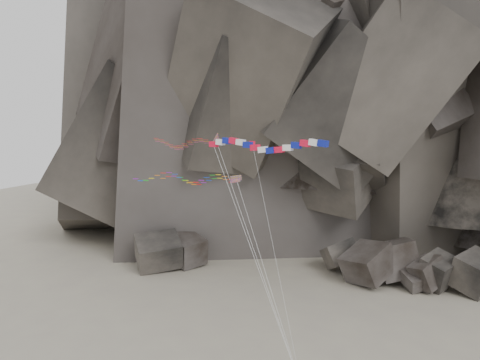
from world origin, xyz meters
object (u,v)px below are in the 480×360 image
(banner_kite, at_px, (264,146))
(pennant_kite, at_px, (262,191))
(parafoil_kite, at_px, (181,178))
(delta_kite, at_px, (182,143))

(banner_kite, xyz_separation_m, pennant_kite, (-0.67, 2.32, -4.49))
(parafoil_kite, xyz_separation_m, pennant_kite, (9.85, -3.73, -0.63))
(delta_kite, relative_size, parafoil_kite, 1.11)
(delta_kite, relative_size, pennant_kite, 1.04)
(parafoil_kite, bearing_deg, banner_kite, -55.12)
(delta_kite, height_order, pennant_kite, delta_kite)
(delta_kite, xyz_separation_m, banner_kite, (11.05, -7.60, 0.09))
(parafoil_kite, distance_m, pennant_kite, 10.55)
(delta_kite, bearing_deg, parafoil_kite, -51.04)
(delta_kite, distance_m, parafoil_kite, 4.11)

